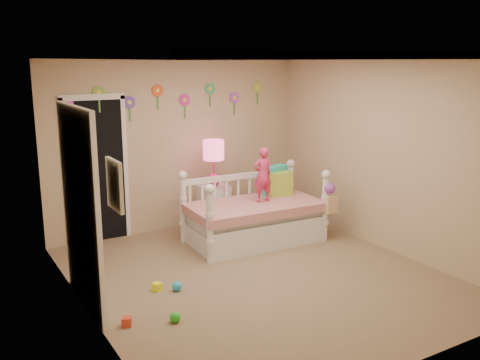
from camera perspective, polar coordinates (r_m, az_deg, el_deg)
floor at (r=6.50m, az=1.98°, el=-10.20°), size 4.00×4.50×0.01m
ceiling at (r=5.97m, az=2.18°, el=13.39°), size 4.00×4.50×0.01m
back_wall at (r=8.06m, az=-6.64°, el=3.92°), size 4.00×0.01×2.60m
left_wall at (r=5.32m, az=-16.37°, el=-1.22°), size 0.01×4.50×2.60m
right_wall at (r=7.36m, az=15.29°, el=2.69°), size 0.01×4.50×2.60m
crown_molding at (r=5.97m, az=2.17°, el=13.10°), size 4.00×4.50×0.06m
daybed at (r=7.50m, az=1.53°, el=-2.83°), size 1.94×1.11×1.03m
pillow_turquoise at (r=7.92m, az=3.80°, el=0.01°), size 0.45×0.28×0.42m
pillow_lime at (r=7.82m, az=4.26°, el=-0.44°), size 0.38×0.17×0.35m
child at (r=7.44m, az=2.43°, el=0.57°), size 0.29×0.20×0.77m
nightstand at (r=8.02m, az=-2.77°, el=-3.02°), size 0.43×0.33×0.70m
table_lamp at (r=7.84m, az=-2.83°, el=2.61°), size 0.31×0.31×0.68m
closet_doorway at (r=7.67m, az=-15.08°, el=1.09°), size 0.90×0.04×2.07m
flower_decals at (r=7.93m, az=-7.33°, el=8.42°), size 3.40×0.02×0.50m
mirror_closet at (r=5.67m, az=-16.59°, el=-2.97°), size 0.07×1.30×2.10m
wall_picture at (r=4.42m, az=-13.23°, el=-0.52°), size 0.05×0.34×0.42m
hanging_bag at (r=7.56m, az=9.60°, el=-2.01°), size 0.20×0.16×0.36m
toy_scatter at (r=5.67m, az=-8.90°, el=-13.35°), size 1.11×1.46×0.11m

